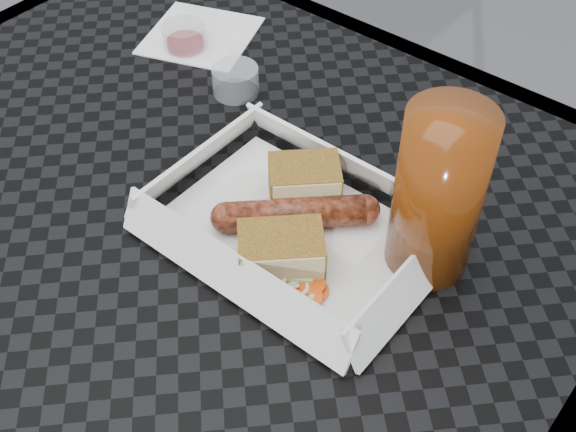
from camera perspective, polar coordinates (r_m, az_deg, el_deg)
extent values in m
cube|color=black|center=(0.67, -11.40, -0.72)|extent=(0.80, 0.80, 0.01)
cube|color=black|center=(0.90, 7.28, 13.13)|extent=(0.80, 0.03, 0.03)
cylinder|color=black|center=(1.28, -8.31, 4.05)|extent=(0.03, 0.03, 0.73)
cylinder|color=black|center=(1.05, 20.52, -12.50)|extent=(0.03, 0.03, 0.73)
cube|color=white|center=(0.64, 0.56, -1.23)|extent=(0.22, 0.15, 0.00)
cylinder|color=brown|center=(0.63, 0.61, 0.18)|extent=(0.11, 0.10, 0.03)
sphere|color=brown|center=(0.64, 6.08, 0.48)|extent=(0.03, 0.03, 0.03)
sphere|color=brown|center=(0.63, -4.93, -0.13)|extent=(0.03, 0.03, 0.03)
cube|color=brown|center=(0.65, 1.31, 2.67)|extent=(0.08, 0.08, 0.04)
cube|color=brown|center=(0.60, -0.55, -2.80)|extent=(0.08, 0.08, 0.04)
cylinder|color=#E7460A|center=(0.59, 0.58, -5.64)|extent=(0.02, 0.02, 0.00)
torus|color=white|center=(0.59, 0.83, -6.35)|extent=(0.02, 0.02, 0.00)
cube|color=#B2D17F|center=(0.59, 1.55, -6.03)|extent=(0.02, 0.02, 0.00)
cube|color=white|center=(0.89, -6.91, 13.98)|extent=(0.15, 0.15, 0.00)
cylinder|color=maroon|center=(0.86, -8.19, 13.79)|extent=(0.05, 0.05, 0.03)
cylinder|color=silver|center=(0.79, -4.17, 10.64)|extent=(0.05, 0.05, 0.03)
cylinder|color=#5C2507|center=(0.57, 11.78, 1.65)|extent=(0.07, 0.07, 0.16)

